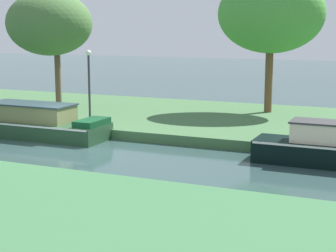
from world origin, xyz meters
name	(u,v)px	position (x,y,z in m)	size (l,w,h in m)	color
ground_plane	(67,147)	(0.00, 0.00, 0.00)	(120.00, 120.00, 0.00)	#2E4746
riverbank_far	(146,115)	(0.00, 7.00, 0.20)	(72.00, 10.00, 0.40)	#40683E
forest_narrowboat	(35,123)	(-2.35, 1.20, 0.58)	(6.39, 1.97, 1.41)	#214128
willow_tree_left	(49,24)	(-4.87, 5.94, 4.69)	(4.48, 3.89, 5.91)	brown
willow_tree_centre	(271,14)	(5.56, 9.19, 5.14)	(5.19, 3.37, 6.65)	brown
lamp_post	(89,77)	(-1.03, 3.38, 2.37)	(0.24, 0.24, 3.16)	#333338
mooring_post_near	(7,109)	(-5.10, 2.73, 0.82)	(0.14, 0.14, 0.84)	#443923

